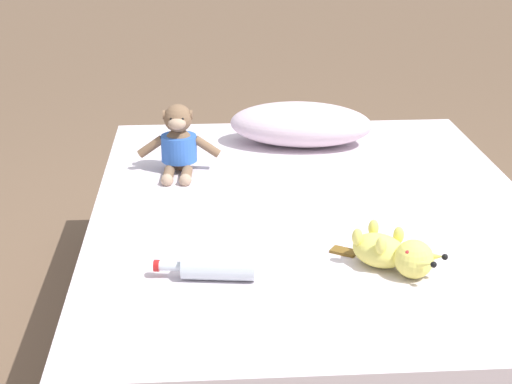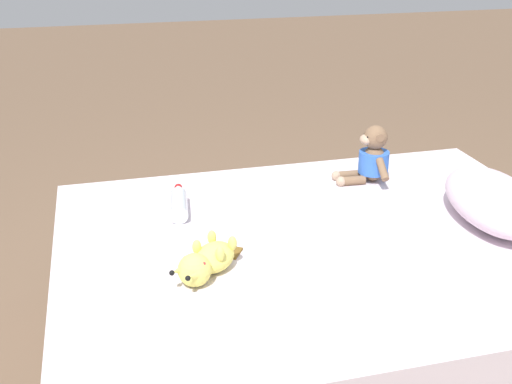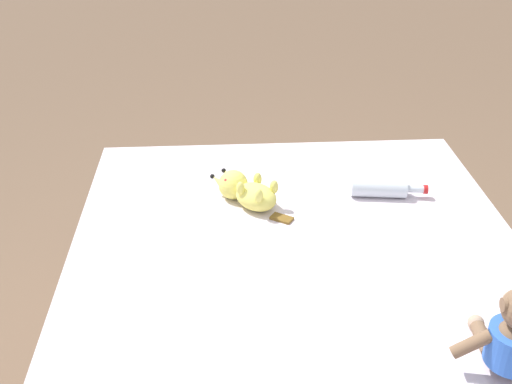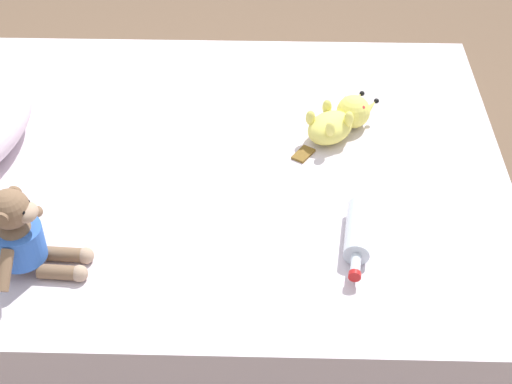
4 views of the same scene
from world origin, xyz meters
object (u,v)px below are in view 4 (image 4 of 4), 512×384
(bed, at_px, (192,224))
(plush_yellow_creature, at_px, (340,120))
(glass_bottle, at_px, (358,232))
(plush_monkey, at_px, (22,238))

(bed, xyz_separation_m, plush_yellow_creature, (0.14, -0.44, 0.29))
(plush_yellow_creature, xyz_separation_m, glass_bottle, (-0.46, -0.02, -0.02))
(bed, distance_m, plush_yellow_creature, 0.55)
(bed, relative_size, glass_bottle, 7.12)
(plush_yellow_creature, bearing_deg, bed, 107.92)
(glass_bottle, bearing_deg, bed, 55.24)
(bed, bearing_deg, plush_yellow_creature, -72.08)
(plush_monkey, distance_m, plush_yellow_creature, 0.97)
(bed, distance_m, glass_bottle, 0.62)
(plush_monkey, distance_m, glass_bottle, 0.81)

